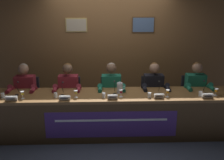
{
  "coord_description": "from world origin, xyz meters",
  "views": [
    {
      "loc": [
        -0.14,
        -4.21,
        2.29
      ],
      "look_at": [
        0.0,
        0.0,
        1.01
      ],
      "focal_mm": 41.47,
      "sensor_mm": 36.0,
      "label": 1
    }
  ],
  "objects_px": {
    "microphone_center": "(115,90)",
    "chair_left": "(70,101)",
    "microphone_far_left": "(17,91)",
    "juice_glass_left": "(76,93)",
    "water_cup_far_left": "(3,96)",
    "microphone_far_right": "(205,89)",
    "water_cup_left": "(56,95)",
    "nameplate_center": "(113,97)",
    "nameplate_right": "(159,96)",
    "juice_glass_right": "(168,92)",
    "chair_center": "(111,100)",
    "panelist_right": "(154,90)",
    "nameplate_far_left": "(11,99)",
    "panelist_left": "(68,91)",
    "juice_glass_center": "(121,92)",
    "chair_right": "(152,100)",
    "water_pitcher_central": "(120,88)",
    "chair_far_left": "(29,101)",
    "microphone_right": "(160,90)",
    "water_cup_right": "(149,95)",
    "water_cup_center": "(104,95)",
    "panelist_far_right": "(196,89)",
    "panelist_center": "(111,90)",
    "conference_table": "(112,109)",
    "juice_glass_far_left": "(22,94)",
    "water_cup_far_right": "(200,94)",
    "chair_far_right": "(192,99)",
    "nameplate_left": "(64,98)",
    "microphone_left": "(62,91)",
    "panelist_far_left": "(25,91)"
  },
  "relations": [
    {
      "from": "microphone_center",
      "to": "chair_left",
      "type": "bearing_deg",
      "value": 146.64
    },
    {
      "from": "microphone_far_left",
      "to": "juice_glass_left",
      "type": "xyz_separation_m",
      "value": [
        1.02,
        -0.16,
        0.01
      ]
    },
    {
      "from": "water_cup_far_left",
      "to": "microphone_far_right",
      "type": "bearing_deg",
      "value": 1.81
    },
    {
      "from": "water_cup_left",
      "to": "nameplate_center",
      "type": "bearing_deg",
      "value": -6.75
    },
    {
      "from": "nameplate_right",
      "to": "juice_glass_right",
      "type": "relative_size",
      "value": 1.3
    },
    {
      "from": "chair_center",
      "to": "panelist_right",
      "type": "relative_size",
      "value": 0.73
    },
    {
      "from": "nameplate_far_left",
      "to": "panelist_left",
      "type": "distance_m",
      "value": 1.05
    },
    {
      "from": "juice_glass_center",
      "to": "microphone_far_right",
      "type": "relative_size",
      "value": 0.57
    },
    {
      "from": "chair_right",
      "to": "water_pitcher_central",
      "type": "bearing_deg",
      "value": -142.01
    },
    {
      "from": "chair_far_left",
      "to": "chair_center",
      "type": "height_order",
      "value": "same"
    },
    {
      "from": "microphone_far_left",
      "to": "water_cup_left",
      "type": "bearing_deg",
      "value": -13.15
    },
    {
      "from": "nameplate_center",
      "to": "microphone_right",
      "type": "height_order",
      "value": "microphone_right"
    },
    {
      "from": "microphone_far_left",
      "to": "water_cup_right",
      "type": "relative_size",
      "value": 2.54
    },
    {
      "from": "water_cup_center",
      "to": "panelist_far_right",
      "type": "height_order",
      "value": "panelist_far_right"
    },
    {
      "from": "chair_right",
      "to": "microphone_right",
      "type": "bearing_deg",
      "value": -88.05
    },
    {
      "from": "juice_glass_right",
      "to": "panelist_center",
      "type": "bearing_deg",
      "value": 150.23
    },
    {
      "from": "conference_table",
      "to": "panelist_left",
      "type": "distance_m",
      "value": 0.95
    },
    {
      "from": "juice_glass_left",
      "to": "juice_glass_far_left",
      "type": "bearing_deg",
      "value": -178.61
    },
    {
      "from": "panelist_left",
      "to": "nameplate_center",
      "type": "bearing_deg",
      "value": -37.34
    },
    {
      "from": "microphone_center",
      "to": "nameplate_right",
      "type": "bearing_deg",
      "value": -18.13
    },
    {
      "from": "water_cup_left",
      "to": "panelist_center",
      "type": "xyz_separation_m",
      "value": [
        0.94,
        0.5,
        -0.1
      ]
    },
    {
      "from": "water_cup_far_right",
      "to": "microphone_right",
      "type": "bearing_deg",
      "value": 168.51
    },
    {
      "from": "microphone_center",
      "to": "chair_far_right",
      "type": "relative_size",
      "value": 0.25
    },
    {
      "from": "panelist_right",
      "to": "nameplate_right",
      "type": "height_order",
      "value": "panelist_right"
    },
    {
      "from": "water_pitcher_central",
      "to": "chair_far_left",
      "type": "bearing_deg",
      "value": 163.39
    },
    {
      "from": "microphone_center",
      "to": "microphone_far_right",
      "type": "bearing_deg",
      "value": -0.64
    },
    {
      "from": "microphone_far_right",
      "to": "juice_glass_left",
      "type": "bearing_deg",
      "value": -176.7
    },
    {
      "from": "microphone_right",
      "to": "chair_far_right",
      "type": "xyz_separation_m",
      "value": [
        0.78,
        0.58,
        -0.41
      ]
    },
    {
      "from": "chair_far_left",
      "to": "nameplate_left",
      "type": "xyz_separation_m",
      "value": [
        0.83,
        -0.83,
        0.37
      ]
    },
    {
      "from": "microphone_left",
      "to": "juice_glass_center",
      "type": "bearing_deg",
      "value": -6.46
    },
    {
      "from": "conference_table",
      "to": "juice_glass_left",
      "type": "height_order",
      "value": "juice_glass_left"
    },
    {
      "from": "conference_table",
      "to": "microphone_center",
      "type": "xyz_separation_m",
      "value": [
        0.05,
        0.11,
        0.31
      ]
    },
    {
      "from": "chair_center",
      "to": "nameplate_right",
      "type": "relative_size",
      "value": 5.46
    },
    {
      "from": "conference_table",
      "to": "panelist_far_left",
      "type": "relative_size",
      "value": 3.57
    },
    {
      "from": "panelist_far_left",
      "to": "water_pitcher_central",
      "type": "xyz_separation_m",
      "value": [
        1.75,
        -0.32,
        0.15
      ]
    },
    {
      "from": "chair_left",
      "to": "chair_far_right",
      "type": "bearing_deg",
      "value": 0.0
    },
    {
      "from": "panelist_left",
      "to": "water_cup_center",
      "type": "bearing_deg",
      "value": -38.72
    },
    {
      "from": "chair_far_left",
      "to": "panelist_left",
      "type": "height_order",
      "value": "panelist_left"
    },
    {
      "from": "water_cup_center",
      "to": "water_cup_right",
      "type": "height_order",
      "value": "same"
    },
    {
      "from": "panelist_center",
      "to": "juice_glass_center",
      "type": "distance_m",
      "value": 0.54
    },
    {
      "from": "panelist_far_left",
      "to": "microphone_far_right",
      "type": "distance_m",
      "value": 3.25
    },
    {
      "from": "nameplate_left",
      "to": "water_cup_right",
      "type": "height_order",
      "value": "water_cup_right"
    },
    {
      "from": "juice_glass_far_left",
      "to": "panelist_center",
      "type": "relative_size",
      "value": 0.1
    },
    {
      "from": "chair_far_right",
      "to": "microphone_far_right",
      "type": "xyz_separation_m",
      "value": [
        0.01,
        -0.58,
        0.41
      ]
    },
    {
      "from": "panelist_left",
      "to": "water_pitcher_central",
      "type": "xyz_separation_m",
      "value": [
        0.94,
        -0.32,
        0.15
      ]
    },
    {
      "from": "microphone_far_left",
      "to": "chair_center",
      "type": "relative_size",
      "value": 0.25
    },
    {
      "from": "nameplate_center",
      "to": "juice_glass_left",
      "type": "bearing_deg",
      "value": 169.85
    },
    {
      "from": "microphone_right",
      "to": "juice_glass_far_left",
      "type": "bearing_deg",
      "value": -176.41
    },
    {
      "from": "juice_glass_right",
      "to": "chair_far_right",
      "type": "relative_size",
      "value": 0.14
    },
    {
      "from": "juice_glass_left",
      "to": "water_cup_right",
      "type": "relative_size",
      "value": 1.46
    }
  ]
}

